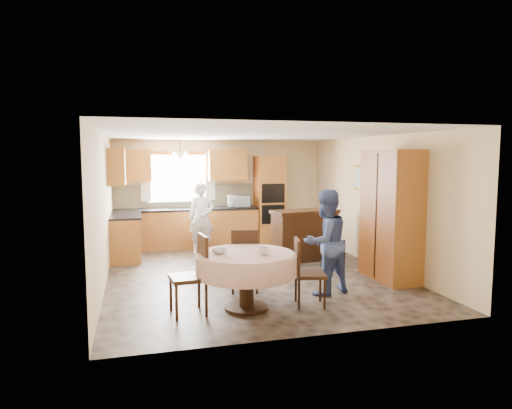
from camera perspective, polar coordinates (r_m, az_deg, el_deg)
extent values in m
cube|color=brown|center=(8.35, -0.64, -8.60)|extent=(5.00, 6.00, 0.01)
cube|color=white|center=(8.09, -0.66, 8.79)|extent=(5.00, 6.00, 0.01)
cube|color=#DABD8B|center=(11.05, -4.50, 1.54)|extent=(5.00, 0.02, 2.50)
cube|color=#DABD8B|center=(5.30, 7.42, -3.35)|extent=(5.00, 0.02, 2.50)
cube|color=#DABD8B|center=(7.89, -18.52, -0.54)|extent=(0.02, 6.00, 2.50)
cube|color=#DABD8B|center=(9.07, 14.84, 0.39)|extent=(0.02, 6.00, 2.50)
cube|color=white|center=(10.87, -9.69, 3.25)|extent=(1.40, 0.03, 1.10)
cube|color=white|center=(10.77, -13.66, 3.41)|extent=(0.22, 0.02, 1.15)
cube|color=white|center=(10.91, -5.74, 3.58)|extent=(0.22, 0.02, 1.15)
cube|color=orange|center=(10.72, -8.65, -3.01)|extent=(3.30, 0.60, 0.88)
cube|color=black|center=(10.66, -8.69, -0.56)|extent=(3.30, 0.64, 0.04)
cube|color=orange|center=(9.78, -15.96, -4.04)|extent=(0.60, 1.20, 0.88)
cube|color=black|center=(9.71, -16.04, -1.37)|extent=(0.64, 1.20, 0.04)
cube|color=beige|center=(10.92, -8.88, 1.06)|extent=(3.30, 0.02, 0.55)
cube|color=#C68031|center=(10.67, -15.29, 4.74)|extent=(0.85, 0.33, 0.72)
cube|color=#C68031|center=(10.88, -3.59, 4.96)|extent=(0.90, 0.33, 0.72)
cube|color=#C68031|center=(9.64, -17.02, 4.57)|extent=(0.33, 1.20, 0.72)
cube|color=orange|center=(11.03, 1.69, 0.56)|extent=(0.66, 0.62, 2.12)
cube|color=black|center=(10.72, 2.17, 1.41)|extent=(0.56, 0.01, 0.45)
cube|color=black|center=(10.77, 2.16, -1.24)|extent=(0.56, 0.01, 0.45)
cone|color=beige|center=(10.38, -9.50, 6.00)|extent=(0.36, 0.36, 0.18)
cube|color=#36200E|center=(9.37, 6.11, -4.01)|extent=(1.42, 0.77, 0.97)
cube|color=black|center=(8.86, 9.61, -6.10)|extent=(0.45, 0.39, 0.52)
cube|color=orange|center=(8.10, 16.55, -1.32)|extent=(0.58, 1.16, 2.22)
cylinder|color=#36200E|center=(6.40, -1.22, -9.82)|extent=(0.20, 0.20, 0.73)
cylinder|color=#36200E|center=(6.50, -1.21, -12.73)|extent=(0.61, 0.61, 0.04)
cylinder|color=beige|center=(6.30, -1.23, -6.29)|extent=(1.33, 1.33, 0.05)
cylinder|color=beige|center=(6.33, -1.22, -7.55)|extent=(1.39, 1.39, 0.29)
cube|color=#36200E|center=(6.23, -8.51, -9.06)|extent=(0.51, 0.51, 0.05)
cube|color=#36200E|center=(6.21, -6.66, -6.28)|extent=(0.09, 0.44, 0.55)
cylinder|color=#36200E|center=(6.10, -10.14, -11.95)|extent=(0.04, 0.04, 0.47)
cylinder|color=#36200E|center=(6.14, -6.38, -11.77)|extent=(0.04, 0.04, 0.47)
cylinder|color=#36200E|center=(6.47, -10.44, -10.89)|extent=(0.04, 0.04, 0.47)
cylinder|color=#36200E|center=(6.51, -6.91, -10.73)|extent=(0.04, 0.04, 0.47)
cube|color=#36200E|center=(7.22, -1.49, -7.15)|extent=(0.51, 0.51, 0.05)
cube|color=#36200E|center=(6.97, -1.42, -5.29)|extent=(0.41, 0.12, 0.52)
cylinder|color=#36200E|center=(7.06, -2.62, -9.48)|extent=(0.04, 0.04, 0.44)
cylinder|color=#36200E|center=(7.15, 0.33, -9.29)|extent=(0.04, 0.04, 0.44)
cylinder|color=#36200E|center=(7.41, -3.24, -8.74)|extent=(0.04, 0.04, 0.44)
cylinder|color=#36200E|center=(7.49, -0.43, -8.56)|extent=(0.04, 0.04, 0.44)
cube|color=#36200E|center=(6.56, 6.78, -8.70)|extent=(0.50, 0.50, 0.05)
cube|color=#36200E|center=(6.47, 5.15, -6.45)|extent=(0.13, 0.40, 0.50)
cylinder|color=#36200E|center=(6.40, 5.84, -11.23)|extent=(0.04, 0.04, 0.43)
cylinder|color=#36200E|center=(6.53, 8.82, -10.91)|extent=(0.04, 0.04, 0.43)
cylinder|color=#36200E|center=(6.72, 4.75, -10.37)|extent=(0.04, 0.04, 0.43)
cylinder|color=#36200E|center=(6.85, 7.60, -10.10)|extent=(0.04, 0.04, 0.43)
cube|color=gold|center=(9.50, 13.13, 3.30)|extent=(0.05, 0.63, 0.52)
cube|color=silver|center=(9.49, 12.97, 3.30)|extent=(0.01, 0.52, 0.42)
imported|color=silver|center=(10.80, -2.20, 0.43)|extent=(0.52, 0.37, 0.28)
imported|color=silver|center=(9.98, -6.81, -1.71)|extent=(0.57, 0.38, 1.55)
imported|color=#3C4C83|center=(7.07, 8.68, -4.67)|extent=(0.94, 0.83, 1.61)
imported|color=#B2B2B2|center=(9.21, 4.71, -0.94)|extent=(0.25, 0.25, 0.06)
imported|color=silver|center=(9.46, 8.83, -0.12)|extent=(0.14, 0.14, 0.29)
imported|color=#B2B2B2|center=(6.14, 0.99, -5.86)|extent=(0.15, 0.15, 0.11)
imported|color=#B2B2B2|center=(6.26, -4.62, -5.85)|extent=(0.26, 0.26, 0.06)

